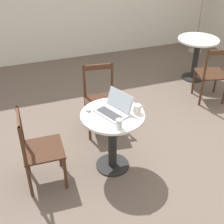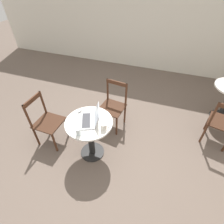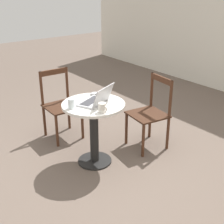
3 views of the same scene
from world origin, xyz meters
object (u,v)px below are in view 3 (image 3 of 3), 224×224
Objects in this scene: chair_near_left at (61,105)px; chair_near_back at (151,113)px; mug at (102,108)px; drinking_glass at (71,104)px; laptop at (96,100)px; cafe_table_near at (94,120)px; mouse at (94,93)px.

chair_near_left and chair_near_back have the same top height.
drinking_glass is at bearing -145.05° from mug.
laptop is 0.25m from mug.
cafe_table_near is 7.37× the size of mouse.
cafe_table_near is at bearing -131.69° from laptop.
mouse reaches higher than cafe_table_near.
cafe_table_near is 6.07× the size of mug.
mouse is (-0.33, -0.62, 0.30)m from chair_near_back.
mug is (0.48, -0.23, 0.03)m from mouse.
drinking_glass is at bearing -20.02° from chair_near_left.
mouse is at bearing 144.32° from cafe_table_near.
mouse is 0.82× the size of mug.
chair_near_left is 1.19m from chair_near_back.
cafe_table_near is at bearing -35.68° from mouse.
drinking_glass is (0.20, -0.42, 0.04)m from mouse.
cafe_table_near is at bearing 166.02° from mug.
chair_near_back is (0.11, 0.78, -0.08)m from cafe_table_near.
chair_near_back is at bearing 82.24° from cafe_table_near.
chair_near_back is at bearing 100.19° from mug.
laptop is at bearing 48.31° from cafe_table_near.
mug is at bearing -4.87° from chair_near_left.
laptop is at bearing 159.69° from mug.
chair_near_left is (-0.82, 0.03, -0.08)m from cafe_table_near.
mug is 0.34m from drinking_glass.
mouse is 0.47m from drinking_glass.
drinking_glass is at bearing -95.41° from cafe_table_near.
mug is (0.26, -0.06, 0.25)m from cafe_table_near.
mouse is 0.53m from mug.
drinking_glass is at bearing -64.64° from mouse.
chair_near_back reaches higher than cafe_table_near.
chair_near_back is 0.92m from mug.
drinking_glass is at bearing -99.10° from laptop.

